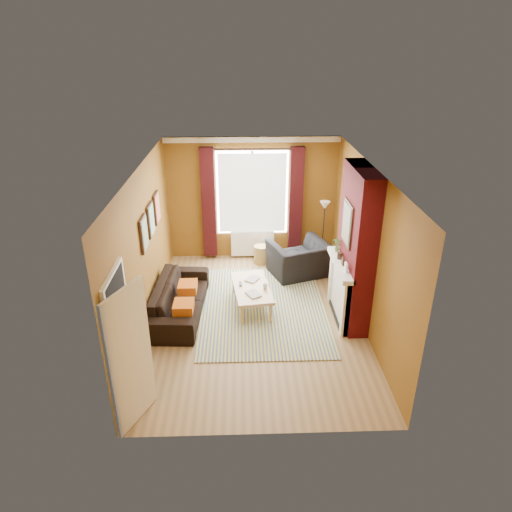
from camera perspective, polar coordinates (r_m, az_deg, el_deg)
The scene contains 12 objects.
ground at distance 8.49m, azimuth 0.06°, elevation -7.76°, with size 5.50×5.50×0.00m, color olive.
room_walls at distance 8.12m, azimuth 4.50°, elevation 1.63°, with size 3.82×5.54×2.83m.
striped_rug at distance 8.79m, azimuth 0.89°, elevation -6.46°, with size 2.36×3.26×0.02m.
sofa at distance 8.61m, azimuth -9.53°, elevation -5.21°, with size 2.15×0.84×0.63m, color black.
armchair at distance 9.86m, azimuth 5.35°, elevation -0.39°, with size 1.17×1.02×0.76m, color black.
coffee_table at distance 8.64m, azimuth -0.57°, elevation -4.10°, with size 0.82×1.39×0.44m.
wicker_stool at distance 10.44m, azimuth 0.67°, elevation 0.21°, with size 0.38×0.38×0.42m.
floor_lamp at distance 10.06m, azimuth 8.52°, elevation 5.02°, with size 0.28×0.28×1.52m.
book_a at distance 8.30m, azimuth -0.96°, elevation -4.98°, with size 0.21×0.29×0.03m, color #999999.
book_b at distance 8.91m, azimuth -1.03°, elevation -2.74°, with size 0.21×0.28×0.02m, color #999999.
mug at distance 8.53m, azimuth 1.15°, elevation -3.84°, with size 0.09×0.09×0.09m, color #999999.
tv_remote at distance 8.70m, azimuth -1.96°, elevation -3.48°, with size 0.06×0.17×0.02m.
Camera 1 is at (-0.25, -7.12, 4.62)m, focal length 32.00 mm.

